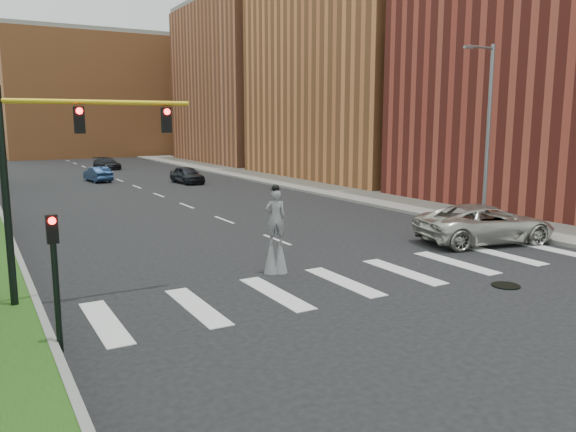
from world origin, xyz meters
The scene contains 15 objects.
ground_plane centered at (0.00, 0.00, 0.00)m, with size 160.00×160.00×0.00m, color black.
median_curb centered at (-10.45, 20.00, 0.14)m, with size 0.20×60.00×0.28m, color gray.
sidewalk_right centered at (12.50, 25.00, 0.09)m, with size 5.00×90.00×0.18m, color slate.
manhole centered at (3.00, -2.00, 0.02)m, with size 0.90×0.90×0.04m, color black.
building_mid centered at (22.00, 30.00, 12.00)m, with size 16.00×22.00×24.00m, color #CB753F.
building_far centered at (22.00, 54.00, 10.00)m, with size 16.00×22.00×20.00m, color #B06341.
building_backdrop centered at (6.00, 78.00, 9.00)m, with size 26.00×14.00×18.00m, color #CB753F.
streetlight centered at (10.90, 6.00, 4.90)m, with size 2.05×0.20×9.00m.
traffic_signal centered at (-9.78, 3.00, 4.15)m, with size 5.30×0.23×6.20m.
secondary_signal centered at (-10.30, -0.50, 1.95)m, with size 0.25×0.21×3.23m.
stilt_performer centered at (-2.70, 3.12, 1.30)m, with size 0.83×0.69×3.14m.
suv_crossing centered at (7.68, 3.00, 0.84)m, with size 2.80×6.08×1.69m, color beige.
car_near centered at (4.49, 32.51, 0.73)m, with size 1.73×4.31×1.47m, color black.
car_mid centered at (-1.93, 37.73, 0.67)m, with size 1.41×4.04×1.33m, color navy.
car_far centered at (1.63, 50.86, 0.65)m, with size 1.83×4.50×1.31m, color black.
Camera 1 is at (-11.79, -13.73, 5.25)m, focal length 35.00 mm.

